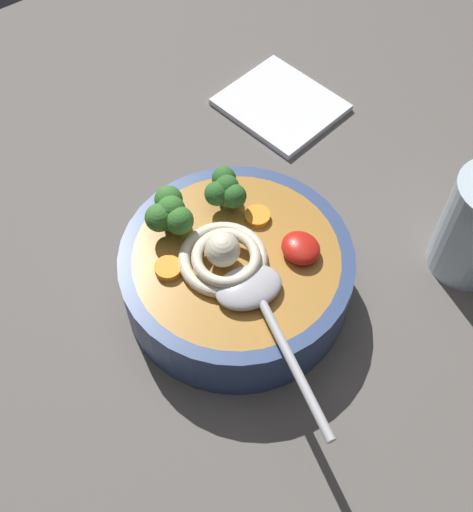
{
  "coord_description": "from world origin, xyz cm",
  "views": [
    {
      "loc": [
        24.58,
        -18.35,
        60.03
      ],
      "look_at": [
        -2.52,
        1.39,
        10.19
      ],
      "focal_mm": 46.35,
      "sensor_mm": 36.0,
      "label": 1
    }
  ],
  "objects_px": {
    "soup_bowl": "(236,274)",
    "soup_spoon": "(260,297)",
    "folded_napkin": "(281,105)",
    "noodle_pile": "(224,256)"
  },
  "relations": [
    {
      "from": "folded_napkin",
      "to": "soup_spoon",
      "type": "bearing_deg",
      "value": -42.24
    },
    {
      "from": "soup_bowl",
      "to": "soup_spoon",
      "type": "xyz_separation_m",
      "value": [
        0.05,
        -0.01,
        0.04
      ]
    },
    {
      "from": "soup_bowl",
      "to": "folded_napkin",
      "type": "relative_size",
      "value": 1.67
    },
    {
      "from": "soup_spoon",
      "to": "soup_bowl",
      "type": "bearing_deg",
      "value": -180.0
    },
    {
      "from": "noodle_pile",
      "to": "folded_napkin",
      "type": "height_order",
      "value": "noodle_pile"
    },
    {
      "from": "noodle_pile",
      "to": "folded_napkin",
      "type": "xyz_separation_m",
      "value": [
        -0.18,
        0.21,
        -0.07
      ]
    },
    {
      "from": "soup_spoon",
      "to": "folded_napkin",
      "type": "relative_size",
      "value": 1.35
    },
    {
      "from": "soup_spoon",
      "to": "folded_napkin",
      "type": "height_order",
      "value": "soup_spoon"
    },
    {
      "from": "noodle_pile",
      "to": "soup_spoon",
      "type": "height_order",
      "value": "noodle_pile"
    },
    {
      "from": "soup_bowl",
      "to": "noodle_pile",
      "type": "distance_m",
      "value": 0.04
    }
  ]
}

